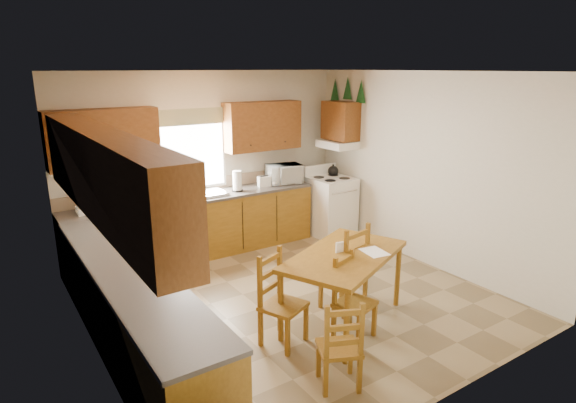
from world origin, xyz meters
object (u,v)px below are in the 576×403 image
stove (331,207)px  chair_near_left (339,342)px  microwave (284,174)px  chair_near_right (344,267)px  dining_table (343,288)px  chair_far_right (355,298)px  chair_far_left (283,300)px

stove → chair_near_left: bearing=-127.9°
microwave → chair_near_right: size_ratio=0.49×
chair_near_left → chair_near_right: 1.45m
stove → chair_near_right: (-1.50, -2.11, 0.04)m
dining_table → chair_far_right: (-0.11, -0.32, 0.05)m
chair_near_right → chair_far_left: chair_near_right is taller
stove → microwave: microwave is taller
dining_table → stove: bearing=30.1°
stove → microwave: bearing=152.9°
microwave → dining_table: size_ratio=0.34×
chair_near_left → chair_near_right: bearing=-106.9°
stove → chair_far_left: (-2.49, -2.35, 0.00)m
microwave → chair_near_right: (-0.80, -2.47, -0.55)m
chair_far_left → chair_far_right: (0.67, -0.32, -0.03)m
stove → microwave: size_ratio=1.90×
dining_table → microwave: bearing=45.7°
microwave → chair_near_right: bearing=-96.3°
stove → dining_table: 2.91m
chair_near_right → chair_far_left: size_ratio=1.08×
chair_near_right → chair_near_left: bearing=38.3°
stove → chair_far_left: 3.43m
dining_table → chair_near_right: 0.34m
chair_far_left → chair_far_right: chair_far_left is taller
chair_near_right → chair_far_left: (-0.99, -0.24, -0.04)m
chair_far_left → chair_near_left: bearing=-110.7°
microwave → chair_far_right: 3.29m
stove → microwave: (-0.70, 0.36, 0.59)m
dining_table → chair_near_right: chair_near_right is taller
chair_near_right → chair_far_right: 0.65m
microwave → chair_near_right: microwave is taller
microwave → chair_far_left: microwave is taller
dining_table → chair_far_right: bearing=-133.3°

